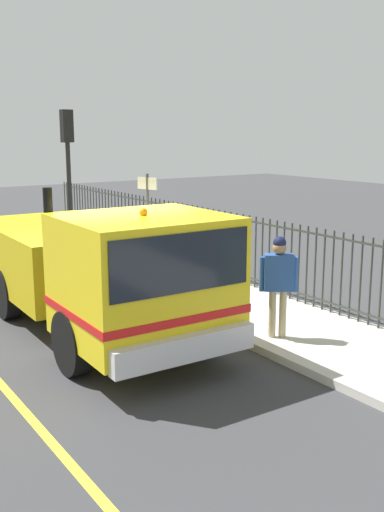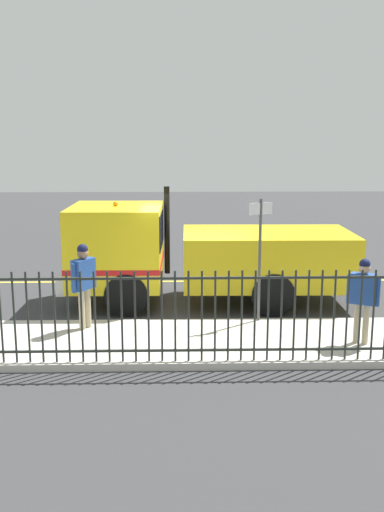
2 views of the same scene
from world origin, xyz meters
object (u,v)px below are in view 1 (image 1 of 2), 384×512
at_px(pedestrian_distant, 164,231).
at_px(street_sign, 148,221).
at_px(worker_standing, 279,276).
at_px(work_truck, 99,265).
at_px(traffic_light_near, 68,153).

height_order(pedestrian_distant, street_sign, street_sign).
bearing_deg(worker_standing, work_truck, -7.88).
bearing_deg(pedestrian_distant, worker_standing, 16.92).
bearing_deg(work_truck, worker_standing, 138.84).
relative_size(pedestrian_distant, street_sign, 0.63).
xyz_separation_m(worker_standing, traffic_light_near, (-0.21, 8.14, 1.74)).
height_order(pedestrian_distant, traffic_light_near, traffic_light_near).
xyz_separation_m(work_truck, traffic_light_near, (2.05, 6.11, 1.65)).
distance_m(worker_standing, traffic_light_near, 8.33).
xyz_separation_m(pedestrian_distant, traffic_light_near, (-1.19, 2.94, 1.81)).
height_order(work_truck, worker_standing, work_truck).
bearing_deg(street_sign, work_truck, -140.81).
bearing_deg(pedestrian_distant, traffic_light_near, -130.30).
height_order(traffic_light_near, street_sign, traffic_light_near).
distance_m(work_truck, pedestrian_distant, 4.54).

